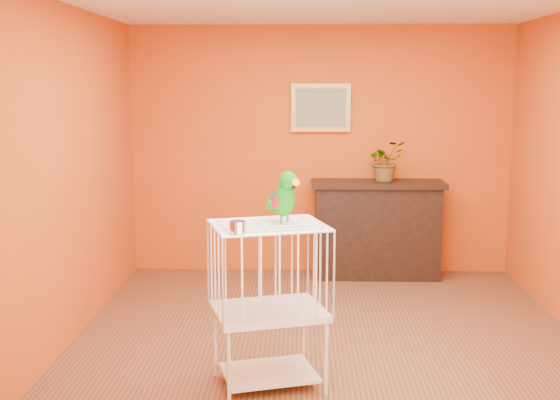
{
  "coord_description": "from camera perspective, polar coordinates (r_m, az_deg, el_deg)",
  "views": [
    {
      "loc": [
        -0.2,
        -5.15,
        1.98
      ],
      "look_at": [
        -0.34,
        -0.7,
        1.25
      ],
      "focal_mm": 45.0,
      "sensor_mm": 36.0,
      "label": 1
    }
  ],
  "objects": [
    {
      "name": "ground",
      "position": [
        5.52,
        3.79,
        -11.76
      ],
      "size": [
        4.5,
        4.5,
        0.0
      ],
      "primitive_type": "plane",
      "color": "brown",
      "rests_on": "ground"
    },
    {
      "name": "console_cabinet",
      "position": [
        7.35,
        7.85,
        -2.36
      ],
      "size": [
        1.36,
        0.49,
        1.01
      ],
      "color": "black",
      "rests_on": "ground"
    },
    {
      "name": "room_shell",
      "position": [
        5.16,
        3.98,
        4.88
      ],
      "size": [
        4.5,
        4.5,
        4.5
      ],
      "color": "#D94C14",
      "rests_on": "ground"
    },
    {
      "name": "framed_picture",
      "position": [
        7.37,
        3.33,
        7.49
      ],
      "size": [
        0.62,
        0.04,
        0.5
      ],
      "color": "#B38F40",
      "rests_on": "room_shell"
    },
    {
      "name": "feed_cup",
      "position": [
        4.25,
        -3.45,
        -2.2
      ],
      "size": [
        0.1,
        0.1,
        0.07
      ],
      "primitive_type": "cylinder",
      "color": "silver",
      "rests_on": "birdcage"
    },
    {
      "name": "parrot",
      "position": [
        4.56,
        0.37,
        0.31
      ],
      "size": [
        0.25,
        0.28,
        0.34
      ],
      "rotation": [
        0.0,
        0.0,
        0.68
      ],
      "color": "#59544C",
      "rests_on": "birdcage"
    },
    {
      "name": "potted_plant",
      "position": [
        7.31,
        8.54,
        2.83
      ],
      "size": [
        0.51,
        0.53,
        0.32
      ],
      "primitive_type": "imported",
      "rotation": [
        0.0,
        0.0,
        0.39
      ],
      "color": "#26722D",
      "rests_on": "console_cabinet"
    },
    {
      "name": "birdcage",
      "position": [
        4.65,
        -0.92,
        -8.39
      ],
      "size": [
        0.83,
        0.73,
        1.09
      ],
      "rotation": [
        0.0,
        0.0,
        0.29
      ],
      "color": "white",
      "rests_on": "ground"
    }
  ]
}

